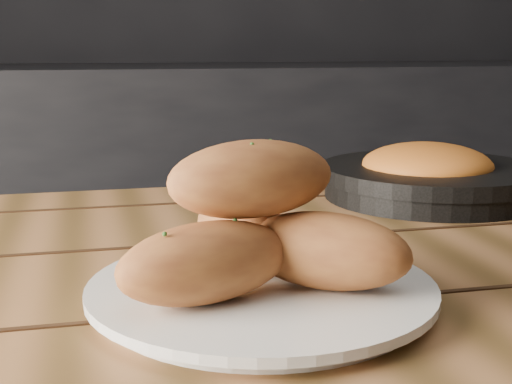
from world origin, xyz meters
The scene contains 6 objects.
counter centered at (0.00, 1.70, 0.45)m, with size 2.80×0.60×0.90m, color black.
table centered at (-0.44, 0.29, 0.65)m, with size 1.49×0.83×0.75m.
plate centered at (-0.55, 0.20, 0.76)m, with size 0.29×0.29×0.02m.
bread_rolls centered at (-0.56, 0.20, 0.81)m, with size 0.25×0.22×0.12m.
skillet centered at (-0.22, 0.55, 0.77)m, with size 0.42×0.31×0.05m.
bowl centered at (-0.23, 0.55, 0.78)m, with size 0.21×0.21×0.08m.
Camera 1 is at (-0.69, -0.34, 0.96)m, focal length 50.00 mm.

